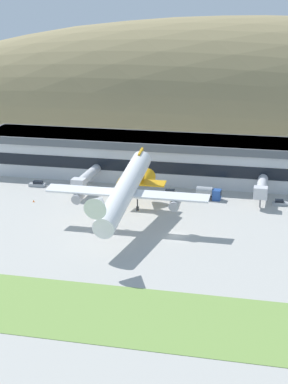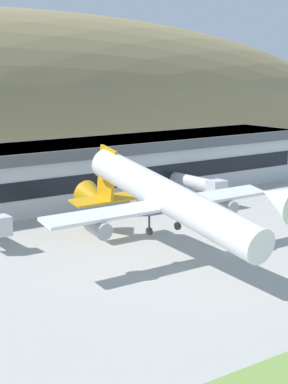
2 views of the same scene
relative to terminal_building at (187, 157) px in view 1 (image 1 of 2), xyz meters
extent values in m
plane|color=#ADAAA3|center=(5.04, -45.11, -6.74)|extent=(405.37, 405.37, 0.00)
cube|color=#759947|center=(5.04, -82.37, -6.70)|extent=(364.84, 20.43, 0.08)
ellipsoid|color=#8E7F56|center=(16.87, 68.22, -6.74)|extent=(321.71, 69.30, 86.94)
cube|color=silver|center=(0.00, 0.02, -0.79)|extent=(117.99, 16.93, 11.89)
cube|color=#565B60|center=(0.00, 0.02, 4.08)|extent=(119.19, 18.13, 2.14)
cube|color=black|center=(0.00, -8.50, -1.39)|extent=(113.27, 0.16, 3.33)
cylinder|color=silver|center=(-24.07, -16.36, -2.74)|extent=(2.60, 15.83, 2.60)
cube|color=silver|center=(-24.07, -24.27, -2.74)|extent=(3.38, 2.86, 2.86)
cylinder|color=slate|center=(-24.07, -23.77, -4.74)|extent=(0.36, 0.36, 4.00)
cylinder|color=silver|center=(21.98, -14.89, -2.74)|extent=(2.60, 12.88, 2.60)
cube|color=silver|center=(21.98, -21.33, -2.74)|extent=(3.38, 2.86, 2.86)
cylinder|color=slate|center=(21.98, -20.83, -4.74)|extent=(0.36, 0.36, 4.00)
cylinder|color=white|center=(-6.85, -43.39, 2.42)|extent=(4.60, 34.67, 10.36)
cone|color=white|center=(-6.85, -62.83, 5.76)|extent=(4.51, 5.76, 5.30)
cone|color=orange|center=(-6.85, -23.49, -0.99)|extent=(4.51, 6.66, 5.46)
cube|color=orange|center=(-6.85, -27.13, 3.76)|extent=(0.50, 5.48, 8.84)
cube|color=orange|center=(-6.85, -26.90, -0.41)|extent=(11.97, 3.24, 0.90)
cube|color=white|center=(-6.85, -41.69, 1.32)|extent=(37.32, 3.62, 1.05)
cylinder|color=#9E9EA3|center=(-18.04, -42.23, -0.13)|extent=(2.30, 3.94, 2.88)
cylinder|color=#9E9EA3|center=(4.35, -42.23, -0.13)|extent=(2.30, 3.94, 2.88)
cylinder|color=#2D2D2D|center=(-9.38, -41.69, -1.04)|extent=(0.28, 0.28, 2.20)
cylinder|color=#2D2D2D|center=(-9.38, -41.69, -2.14)|extent=(0.45, 1.10, 1.10)
cylinder|color=#2D2D2D|center=(-4.31, -41.69, -1.04)|extent=(0.28, 0.28, 2.20)
cylinder|color=#2D2D2D|center=(-4.31, -41.69, -2.14)|extent=(0.45, 1.10, 1.10)
cylinder|color=#2D2D2D|center=(-6.85, -55.25, 1.40)|extent=(0.22, 0.22, 1.98)
cylinder|color=#2D2D2D|center=(-6.85, -55.25, 0.41)|extent=(0.30, 0.82, 0.82)
cube|color=#999EA3|center=(-38.96, -15.94, -6.33)|extent=(4.68, 2.30, 0.82)
cube|color=black|center=(-38.73, -15.92, -5.58)|extent=(2.63, 1.83, 0.67)
cube|color=#333338|center=(-1.45, -16.09, -6.29)|extent=(4.49, 1.96, 0.89)
cube|color=black|center=(-1.67, -16.10, -5.48)|extent=(2.49, 1.61, 0.73)
cube|color=#999EA3|center=(26.77, -17.79, -6.35)|extent=(3.90, 2.11, 0.78)
cube|color=black|center=(26.58, -17.81, -5.64)|extent=(2.20, 1.68, 0.64)
cube|color=#264C99|center=(10.79, -17.08, -5.39)|extent=(2.16, 2.58, 2.70)
cube|color=black|center=(11.84, -17.12, -4.90)|extent=(0.17, 2.13, 1.19)
cube|color=#38383D|center=(7.58, -16.94, -6.29)|extent=(4.46, 2.43, 0.90)
cylinder|color=#999EA3|center=(7.58, -16.94, -4.65)|extent=(4.25, 2.55, 2.38)
cube|color=orange|center=(-34.58, -29.27, -6.72)|extent=(0.52, 0.52, 0.03)
cone|color=orange|center=(-34.58, -29.27, -6.43)|extent=(0.40, 0.40, 0.55)
camera|label=1|loc=(27.69, -174.51, 44.09)|focal=60.00mm
camera|label=2|loc=(-60.71, -110.52, 20.68)|focal=60.00mm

